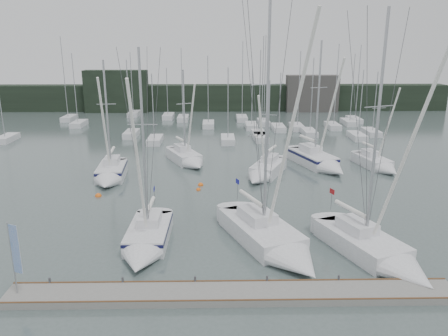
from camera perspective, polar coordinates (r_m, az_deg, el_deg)
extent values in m
plane|color=#4B5C58|center=(28.75, 0.65, -11.10)|extent=(160.00, 160.00, 0.00)
cube|color=slate|center=(24.31, 1.02, -16.08)|extent=(24.00, 2.00, 0.40)
cube|color=black|center=(88.20, -0.56, 9.19)|extent=(90.00, 4.00, 5.00)
cube|color=black|center=(88.16, -13.85, 9.71)|extent=(12.00, 3.00, 8.00)
cube|color=#413E3C|center=(88.13, 11.41, 9.52)|extent=(10.00, 3.00, 7.00)
cube|color=silver|center=(59.50, 0.50, 3.70)|extent=(1.80, 4.50, 0.90)
cylinder|color=#A5A7AD|center=(58.13, 0.53, 8.47)|extent=(0.12, 0.12, 9.22)
cube|color=silver|center=(79.20, -7.28, 6.69)|extent=(1.80, 4.50, 0.90)
cylinder|color=#A5A7AD|center=(78.10, -7.44, 9.88)|extent=(0.12, 0.12, 8.08)
cube|color=silver|center=(76.80, -5.37, 6.46)|extent=(1.80, 4.50, 0.90)
cylinder|color=#A5A7AD|center=(75.52, -5.52, 11.01)|extent=(0.12, 0.12, 11.44)
cube|color=silver|center=(72.82, 5.18, 5.93)|extent=(1.80, 4.50, 0.90)
cylinder|color=#A5A7AD|center=(71.41, 5.37, 11.52)|extent=(0.12, 0.12, 13.42)
cube|color=silver|center=(76.47, 2.35, 6.47)|extent=(1.80, 4.50, 0.90)
cylinder|color=#A5A7AD|center=(75.14, 2.43, 11.45)|extent=(0.12, 0.12, 12.50)
cube|color=silver|center=(64.51, 16.97, 3.97)|extent=(1.80, 4.50, 0.90)
cylinder|color=#A5A7AD|center=(63.26, 17.47, 8.16)|extent=(0.12, 0.12, 8.79)
cube|color=silver|center=(71.50, 14.00, 5.33)|extent=(1.80, 4.50, 0.90)
cylinder|color=#A5A7AD|center=(70.14, 14.47, 10.48)|extent=(0.12, 0.12, 12.12)
cube|color=silver|center=(60.99, 4.84, 3.95)|extent=(1.80, 4.50, 0.90)
cylinder|color=#A5A7AD|center=(59.41, 5.05, 10.47)|extent=(0.12, 0.12, 13.13)
cube|color=silver|center=(70.72, -2.04, 5.68)|extent=(1.80, 4.50, 0.90)
cylinder|color=#A5A7AD|center=(69.43, -2.10, 10.18)|extent=(0.12, 0.12, 10.35)
cube|color=silver|center=(69.52, 3.58, 5.48)|extent=(1.80, 4.50, 0.90)
cylinder|color=#A5A7AD|center=(68.32, 3.69, 9.26)|extent=(0.12, 0.12, 8.45)
cube|color=silver|center=(63.11, 4.53, 4.37)|extent=(1.80, 4.50, 0.90)
cylinder|color=#A5A7AD|center=(61.67, 4.71, 9.85)|extent=(0.12, 0.12, 11.35)
cube|color=silver|center=(81.20, -19.56, 6.13)|extent=(1.80, 4.50, 0.90)
cylinder|color=#A5A7AD|center=(79.92, -20.15, 11.07)|extent=(0.12, 0.12, 13.29)
cube|color=silver|center=(75.48, 15.98, 5.74)|extent=(1.80, 4.50, 0.90)
cylinder|color=#A5A7AD|center=(74.25, 16.43, 10.03)|extent=(0.12, 0.12, 10.59)
cube|color=silver|center=(69.53, 9.47, 5.29)|extent=(1.80, 4.50, 0.90)
cylinder|color=#A5A7AD|center=(68.19, 9.78, 10.17)|extent=(0.12, 0.12, 11.09)
cube|color=silver|center=(68.36, 7.13, 5.20)|extent=(1.80, 4.50, 0.90)
cylinder|color=#A5A7AD|center=(67.18, 7.32, 8.86)|extent=(0.12, 0.12, 8.01)
cube|color=silver|center=(67.92, 18.66, 4.41)|extent=(1.80, 4.50, 0.90)
cylinder|color=#A5A7AD|center=(66.74, 19.16, 8.21)|extent=(0.12, 0.12, 8.36)
cube|color=silver|center=(67.22, -26.48, 3.44)|extent=(1.80, 4.50, 0.90)
cube|color=silver|center=(75.09, -18.41, 5.48)|extent=(1.80, 4.50, 0.90)
cylinder|color=#A5A7AD|center=(73.84, -18.92, 9.85)|extent=(0.12, 0.12, 10.75)
cube|color=silver|center=(64.65, -12.00, 4.35)|extent=(1.80, 4.50, 0.90)
cylinder|color=#A5A7AD|center=(63.30, -12.37, 9.10)|extent=(0.12, 0.12, 10.02)
cube|color=silver|center=(59.92, -9.00, 3.59)|extent=(1.80, 4.50, 0.90)
cylinder|color=#A5A7AD|center=(58.61, -9.27, 7.95)|extent=(0.12, 0.12, 8.46)
cube|color=silver|center=(65.47, 11.06, 4.55)|extent=(1.80, 4.50, 0.90)
cylinder|color=#A5A7AD|center=(64.13, 11.42, 9.35)|extent=(0.12, 0.12, 10.27)
cube|color=silver|center=(78.21, 16.63, 6.03)|extent=(1.80, 4.50, 0.90)
cylinder|color=#A5A7AD|center=(76.95, 17.12, 10.66)|extent=(0.12, 0.12, 11.93)
cube|color=silver|center=(83.01, -11.67, 6.92)|extent=(1.80, 4.50, 0.90)
cylinder|color=#A5A7AD|center=(81.83, -11.97, 10.87)|extent=(0.12, 0.12, 10.70)
cube|color=silver|center=(30.75, -9.73, -8.60)|extent=(2.73, 5.52, 1.37)
cone|color=silver|center=(27.30, -11.05, -12.03)|extent=(2.69, 2.39, 2.65)
cube|color=silver|center=(30.76, -9.68, -6.55)|extent=(1.49, 2.21, 0.64)
cylinder|color=#A5A7AD|center=(28.28, -10.48, 3.26)|extent=(0.16, 0.16, 11.78)
cylinder|color=white|center=(31.05, -9.57, -4.69)|extent=(0.29, 2.68, 0.26)
cube|color=#10113B|center=(30.56, -9.77, -7.83)|extent=(2.75, 5.54, 0.23)
cube|color=navy|center=(32.58, -9.11, -2.72)|extent=(0.03, 0.49, 0.33)
cube|color=silver|center=(30.63, 4.75, -8.42)|extent=(5.74, 7.81, 1.54)
cone|color=silver|center=(26.76, 9.98, -12.46)|extent=(4.19, 4.06, 3.28)
cube|color=silver|center=(30.60, 4.35, -6.13)|extent=(2.75, 3.31, 0.72)
cylinder|color=#A5A7AD|center=(27.73, 5.66, 7.61)|extent=(0.18, 0.18, 15.71)
cylinder|color=white|center=(31.01, 3.60, -3.98)|extent=(1.59, 3.32, 0.29)
cube|color=navy|center=(32.81, 1.77, -1.77)|extent=(0.23, 0.52, 0.37)
cube|color=silver|center=(30.33, 17.41, -9.44)|extent=(5.13, 7.01, 1.50)
cone|color=silver|center=(27.45, 23.58, -12.91)|extent=(3.79, 3.64, 3.00)
cube|color=silver|center=(30.23, 16.98, -7.20)|extent=(2.47, 2.97, 0.70)
cylinder|color=#A5A7AD|center=(27.66, 19.34, 4.75)|extent=(0.18, 0.18, 13.86)
cylinder|color=white|center=(30.44, 16.20, -5.14)|extent=(1.40, 2.99, 0.28)
cube|color=maroon|center=(31.80, 13.93, -2.99)|extent=(0.22, 0.51, 0.36)
cube|color=silver|center=(45.54, -14.42, -0.58)|extent=(2.99, 5.33, 1.55)
cone|color=silver|center=(42.07, -15.13, -2.01)|extent=(2.75, 2.40, 2.58)
cube|color=silver|center=(45.73, -14.43, 0.97)|extent=(1.58, 2.16, 0.72)
cylinder|color=#A5A7AD|center=(43.89, -15.03, 6.73)|extent=(0.19, 0.19, 10.33)
cylinder|color=white|center=(45.99, -14.42, 2.25)|extent=(0.49, 2.53, 0.29)
cube|color=#10113B|center=(45.40, -14.47, 0.05)|extent=(3.01, 5.35, 0.26)
cube|color=silver|center=(50.09, -5.24, 1.35)|extent=(4.38, 5.69, 1.47)
cone|color=silver|center=(46.79, -3.64, 0.33)|extent=(3.15, 3.03, 2.45)
cube|color=silver|center=(50.27, -5.47, 2.67)|extent=(2.08, 2.43, 0.69)
cylinder|color=#A5A7AD|center=(48.67, -5.24, 7.30)|extent=(0.18, 0.18, 9.13)
cylinder|color=white|center=(50.57, -5.71, 3.76)|extent=(1.30, 2.39, 0.27)
cube|color=silver|center=(45.44, 5.78, -0.20)|extent=(4.39, 5.92, 1.50)
cone|color=silver|center=(41.91, 4.21, -1.57)|extent=(3.13, 3.09, 2.39)
cube|color=silver|center=(45.61, 6.01, 1.29)|extent=(2.08, 2.52, 0.70)
cylinder|color=#A5A7AD|center=(43.95, 5.81, 5.87)|extent=(0.18, 0.18, 8.38)
cylinder|color=white|center=(45.94, 6.25, 2.54)|extent=(1.33, 2.53, 0.28)
cube|color=silver|center=(49.72, 11.47, 1.04)|extent=(4.77, 6.91, 1.65)
cone|color=silver|center=(46.09, 14.38, -0.34)|extent=(3.59, 3.49, 2.86)
cube|color=silver|center=(49.88, 11.22, 2.54)|extent=(2.31, 2.90, 0.77)
cylinder|color=#A5A7AD|center=(48.05, 12.21, 8.81)|extent=(0.20, 0.20, 12.02)
cylinder|color=white|center=(50.26, 10.87, 3.82)|extent=(1.30, 3.02, 0.31)
cube|color=#10113B|center=(49.58, 11.51, 1.66)|extent=(4.79, 6.93, 0.28)
cube|color=silver|center=(50.67, 18.75, 0.67)|extent=(3.25, 5.23, 1.35)
cone|color=silver|center=(47.89, 20.93, -0.41)|extent=(2.64, 2.52, 2.24)
cube|color=silver|center=(50.79, 18.59, 1.88)|extent=(1.63, 2.17, 0.63)
cylinder|color=#A5A7AD|center=(49.33, 19.50, 6.36)|extent=(0.16, 0.16, 8.98)
cylinder|color=white|center=(51.04, 18.36, 2.90)|extent=(0.76, 2.37, 0.25)
sphere|color=orange|center=(40.44, -3.37, -2.89)|extent=(0.43, 0.43, 0.43)
sphere|color=orange|center=(42.64, 4.84, -1.91)|extent=(0.59, 0.59, 0.59)
sphere|color=orange|center=(40.35, -16.09, -3.56)|extent=(0.57, 0.57, 0.57)
cylinder|color=#A5A7AD|center=(25.43, -25.91, -10.59)|extent=(0.08, 0.08, 4.04)
cube|color=blue|center=(24.97, -25.58, -9.56)|extent=(0.51, 0.23, 2.70)
ellipsoid|color=silver|center=(29.45, 4.17, 4.26)|extent=(0.40, 0.52, 0.21)
cube|color=gray|center=(29.30, 3.67, 4.25)|extent=(0.49, 0.33, 0.12)
cube|color=gray|center=(29.59, 4.68, 4.34)|extent=(0.49, 0.33, 0.12)
sphere|color=orange|center=(41.74, -3.07, -2.27)|extent=(0.52, 0.52, 0.52)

